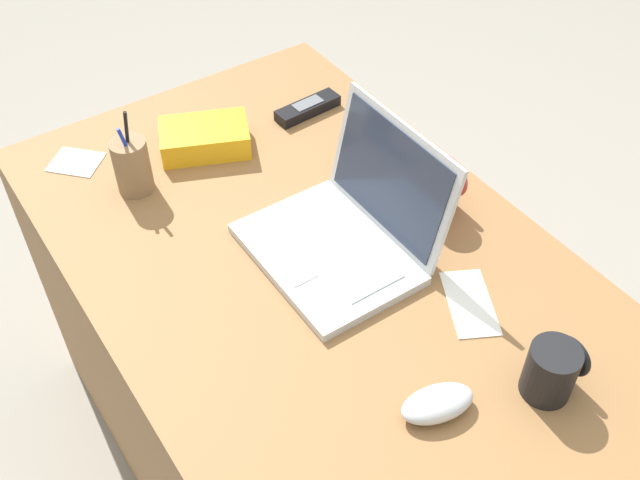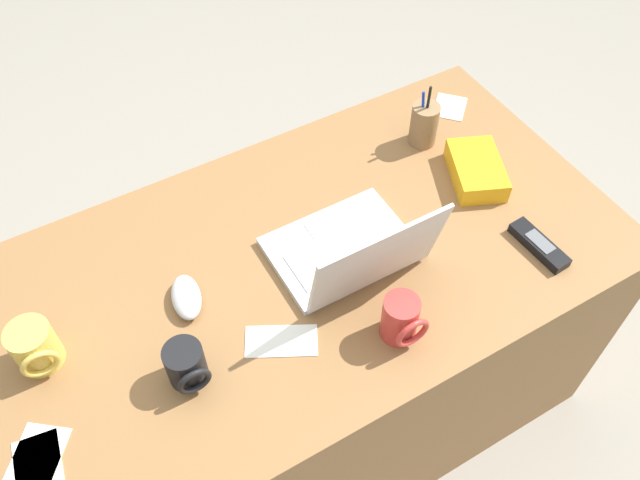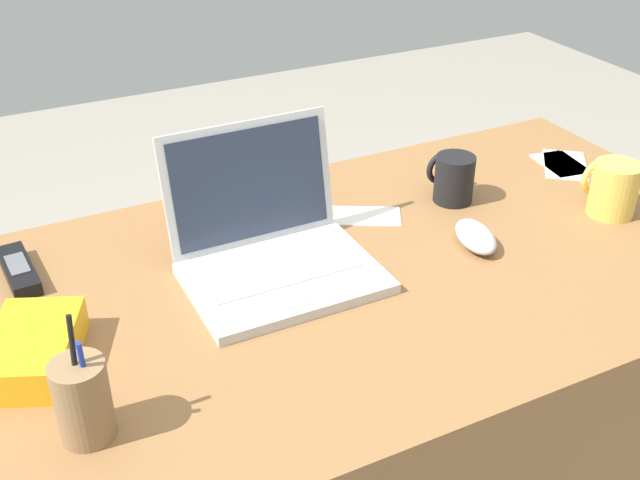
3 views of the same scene
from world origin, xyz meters
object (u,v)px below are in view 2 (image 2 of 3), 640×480
at_px(coffee_mug_white, 35,347).
at_px(coffee_mug_spare, 186,366).
at_px(laptop, 352,251).
at_px(cordless_phone, 539,245).
at_px(coffee_mug_tall, 401,320).
at_px(pen_holder, 424,124).
at_px(computer_mouse, 186,297).
at_px(snack_bag, 476,170).

xyz_separation_m(coffee_mug_white, coffee_mug_spare, (-0.24, 0.18, -0.00)).
relative_size(laptop, cordless_phone, 2.02).
relative_size(coffee_mug_white, coffee_mug_tall, 0.96).
height_order(coffee_mug_white, cordless_phone, coffee_mug_white).
relative_size(coffee_mug_spare, pen_holder, 0.52).
height_order(coffee_mug_spare, cordless_phone, coffee_mug_spare).
height_order(laptop, cordless_phone, laptop).
relative_size(coffee_mug_tall, coffee_mug_spare, 1.15).
height_order(laptop, coffee_mug_spare, laptop).
xyz_separation_m(coffee_mug_tall, cordless_phone, (-0.40, -0.03, -0.04)).
bearing_deg(coffee_mug_tall, pen_holder, -129.93).
bearing_deg(laptop, computer_mouse, -13.96).
height_order(cordless_phone, pen_holder, pen_holder).
relative_size(computer_mouse, cordless_phone, 0.75).
distance_m(coffee_mug_spare, cordless_phone, 0.81).
relative_size(computer_mouse, pen_holder, 0.64).
bearing_deg(coffee_mug_tall, computer_mouse, -39.80).
bearing_deg(snack_bag, laptop, 10.35).
distance_m(coffee_mug_spare, pen_holder, 0.84).
xyz_separation_m(cordless_phone, snack_bag, (-0.01, -0.25, 0.01)).
xyz_separation_m(computer_mouse, coffee_mug_white, (0.30, -0.01, 0.03)).
bearing_deg(cordless_phone, pen_holder, -86.75).
bearing_deg(cordless_phone, coffee_mug_spare, -6.80).
distance_m(laptop, snack_bag, 0.41).
bearing_deg(computer_mouse, cordless_phone, 173.66).
relative_size(laptop, snack_bag, 1.74).
bearing_deg(coffee_mug_tall, coffee_mug_spare, -16.72).
distance_m(computer_mouse, coffee_mug_spare, 0.18).
height_order(coffee_mug_white, coffee_mug_spare, coffee_mug_white).
bearing_deg(coffee_mug_spare, computer_mouse, -111.20).
bearing_deg(coffee_mug_spare, pen_holder, -157.57).
height_order(computer_mouse, cordless_phone, computer_mouse).
distance_m(laptop, coffee_mug_tall, 0.20).
bearing_deg(snack_bag, pen_holder, -77.80).
height_order(coffee_mug_tall, coffee_mug_spare, coffee_mug_tall).
height_order(coffee_mug_tall, cordless_phone, coffee_mug_tall).
height_order(coffee_mug_white, snack_bag, coffee_mug_white).
height_order(coffee_mug_white, pen_holder, pen_holder).
relative_size(computer_mouse, coffee_mug_white, 1.12).
xyz_separation_m(coffee_mug_white, snack_bag, (-1.05, 0.03, -0.03)).
height_order(computer_mouse, coffee_mug_white, coffee_mug_white).
relative_size(coffee_mug_white, pen_holder, 0.57).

